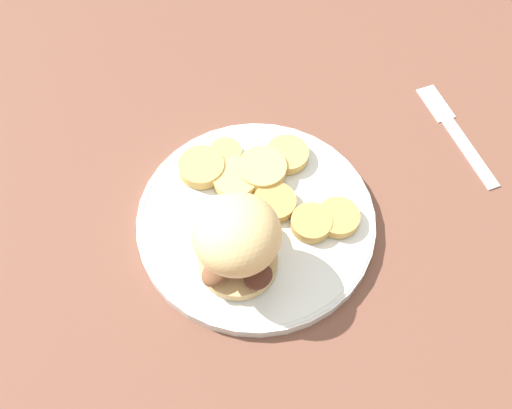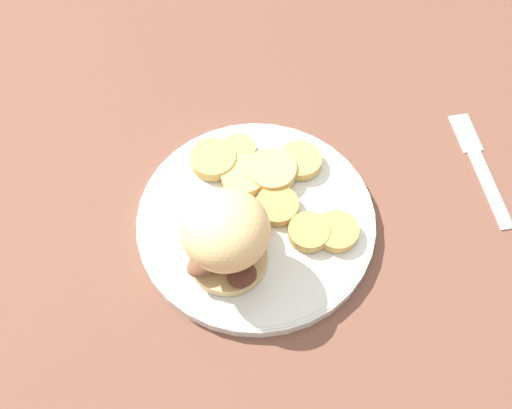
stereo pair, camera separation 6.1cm
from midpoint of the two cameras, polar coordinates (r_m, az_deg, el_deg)
The scene contains 12 objects.
ground_plane at distance 0.64m, azimuth 2.70°, elevation -2.09°, with size 4.00×4.00×0.00m, color brown.
dinner_plate at distance 0.64m, azimuth 2.73°, elevation -1.71°, with size 0.25×0.25×0.02m.
sandwich at distance 0.56m, azimuth 0.38°, elevation -3.28°, with size 0.10×0.09×0.10m.
potato_round_0 at distance 0.62m, azimuth 10.48°, elevation -2.78°, with size 0.05×0.05×0.01m, color tan.
potato_round_1 at distance 0.67m, azimuth 1.03°, elevation 5.05°, with size 0.04×0.04×0.01m, color tan.
potato_round_2 at distance 0.67m, azimuth 6.84°, elevation 3.97°, with size 0.05×0.05×0.01m, color tan.
potato_round_3 at distance 0.63m, azimuth 4.89°, elevation -0.54°, with size 0.05×0.05×0.01m, color tan.
potato_round_4 at distance 0.62m, azimuth 7.86°, elevation -2.85°, with size 0.04×0.04×0.01m, color tan.
potato_round_5 at distance 0.66m, azimuth -1.47°, elevation 4.10°, with size 0.05×0.05×0.01m, color tan.
potato_round_6 at distance 0.65m, azimuth 4.20°, elevation 2.99°, with size 0.05×0.05×0.02m, color #DBB766.
potato_round_7 at distance 0.65m, azimuth 1.51°, elevation 2.55°, with size 0.05×0.05×0.01m, color #DBB766.
fork at distance 0.74m, azimuth 22.84°, elevation 3.21°, with size 0.06×0.16×0.00m.
Camera 2 is at (-0.13, -0.29, 0.56)m, focal length 42.00 mm.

